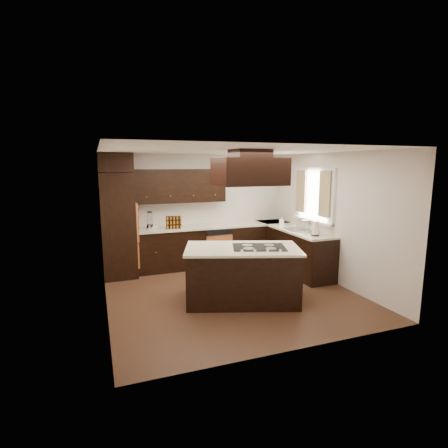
{
  "coord_description": "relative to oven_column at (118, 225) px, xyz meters",
  "views": [
    {
      "loc": [
        -2.17,
        -5.55,
        2.27
      ],
      "look_at": [
        0.1,
        0.6,
        1.15
      ],
      "focal_mm": 28.0,
      "sensor_mm": 36.0,
      "label": 1
    }
  ],
  "objects": [
    {
      "name": "curtain_right",
      "position": [
        3.79,
        -0.74,
        0.64
      ],
      "size": [
        0.02,
        0.34,
        0.9
      ],
      "primitive_type": "cube",
      "color": "beige",
      "rests_on": "wall_right"
    },
    {
      "name": "wall_right",
      "position": [
        3.88,
        -1.71,
        0.19
      ],
      "size": [
        0.02,
        4.2,
        2.5
      ],
      "primitive_type": "cube",
      "color": "silver",
      "rests_on": "ground"
    },
    {
      "name": "wall_oven_face",
      "position": [
        0.35,
        0.0,
        0.06
      ],
      "size": [
        0.05,
        0.62,
        0.78
      ],
      "primitive_type": "cube",
      "color": "#D37238",
      "rests_on": "oven_column"
    },
    {
      "name": "island_top",
      "position": [
        1.83,
        -2.1,
        -0.16
      ],
      "size": [
        2.11,
        1.6,
        0.04
      ],
      "primitive_type": "cube",
      "rotation": [
        0.0,
        0.0,
        -0.33
      ],
      "color": "beige",
      "rests_on": "island"
    },
    {
      "name": "window_frame",
      "position": [
        3.85,
        -1.16,
        0.59
      ],
      "size": [
        0.06,
        1.32,
        1.12
      ],
      "primitive_type": "cube",
      "color": "white",
      "rests_on": "wall_right"
    },
    {
      "name": "base_cabinets_right",
      "position": [
        3.58,
        -0.8,
        -0.62
      ],
      "size": [
        0.6,
        2.4,
        0.88
      ],
      "primitive_type": "cube",
      "color": "black",
      "rests_on": "floor"
    },
    {
      "name": "upper_cabinets",
      "position": [
        1.34,
        0.23,
        0.75
      ],
      "size": [
        2.0,
        0.34,
        0.72
      ],
      "primitive_type": "cube",
      "color": "black",
      "rests_on": "wall_back"
    },
    {
      "name": "countertop_right",
      "position": [
        3.56,
        -0.8,
        -0.16
      ],
      "size": [
        0.63,
        2.4,
        0.04
      ],
      "primitive_type": "cube",
      "color": "beige",
      "rests_on": "base_cabinets_right"
    },
    {
      "name": "oven_column",
      "position": [
        0.0,
        0.0,
        0.0
      ],
      "size": [
        0.65,
        0.75,
        2.12
      ],
      "primitive_type": "cube",
      "color": "black",
      "rests_on": "floor"
    },
    {
      "name": "base_cabinets_back",
      "position": [
        1.81,
        0.09,
        -0.62
      ],
      "size": [
        2.93,
        0.6,
        0.88
      ],
      "primitive_type": "cube",
      "color": "black",
      "rests_on": "floor"
    },
    {
      "name": "paper_towel",
      "position": [
        3.52,
        -1.69,
        -0.0
      ],
      "size": [
        0.16,
        0.16,
        0.28
      ],
      "primitive_type": "cylinder",
      "rotation": [
        0.0,
        0.0,
        -0.34
      ],
      "color": "white",
      "rests_on": "countertop_right"
    },
    {
      "name": "blender_base",
      "position": [
        0.65,
        0.05,
        -0.09
      ],
      "size": [
        0.15,
        0.15,
        0.1
      ],
      "primitive_type": "cylinder",
      "color": "silver",
      "rests_on": "countertop_back"
    },
    {
      "name": "floor",
      "position": [
        1.78,
        -1.71,
        -1.07
      ],
      "size": [
        4.2,
        4.2,
        0.02
      ],
      "primitive_type": "cube",
      "color": "brown",
      "rests_on": "ground"
    },
    {
      "name": "cooktop",
      "position": [
        2.09,
        -2.19,
        -0.13
      ],
      "size": [
        0.99,
        0.82,
        0.01
      ],
      "primitive_type": "cube",
      "rotation": [
        0.0,
        0.0,
        -0.33
      ],
      "color": "black",
      "rests_on": "island_top"
    },
    {
      "name": "sink_rim",
      "position": [
        3.58,
        -1.16,
        -0.14
      ],
      "size": [
        0.52,
        0.84,
        0.01
      ],
      "primitive_type": "cube",
      "color": "silver",
      "rests_on": "countertop_right"
    },
    {
      "name": "hood_duct",
      "position": [
        1.88,
        -2.25,
        1.38
      ],
      "size": [
        0.55,
        0.5,
        0.13
      ],
      "primitive_type": "cube",
      "color": "black",
      "rests_on": "ceiling"
    },
    {
      "name": "wall_back",
      "position": [
        1.78,
        0.4,
        0.19
      ],
      "size": [
        4.2,
        0.02,
        2.5
      ],
      "primitive_type": "cube",
      "color": "silver",
      "rests_on": "ground"
    },
    {
      "name": "spice_rack",
      "position": [
        1.13,
        -0.01,
        -0.01
      ],
      "size": [
        0.33,
        0.13,
        0.27
      ],
      "primitive_type": "cube",
      "rotation": [
        0.0,
        0.0,
        -0.17
      ],
      "color": "black",
      "rests_on": "countertop_back"
    },
    {
      "name": "wall_left",
      "position": [
        -0.33,
        -1.71,
        0.19
      ],
      "size": [
        0.02,
        4.2,
        2.5
      ],
      "primitive_type": "cube",
      "color": "silver",
      "rests_on": "ground"
    },
    {
      "name": "blender_pitcher",
      "position": [
        0.65,
        0.05,
        0.09
      ],
      "size": [
        0.13,
        0.13,
        0.26
      ],
      "primitive_type": "cone",
      "color": "silver",
      "rests_on": "blender_base"
    },
    {
      "name": "island",
      "position": [
        1.83,
        -2.1,
        -0.62
      ],
      "size": [
        2.02,
        1.52,
        0.88
      ],
      "primitive_type": "cube",
      "rotation": [
        0.0,
        0.0,
        -0.33
      ],
      "color": "black",
      "rests_on": "floor"
    },
    {
      "name": "window_pane",
      "position": [
        3.87,
        -1.16,
        0.59
      ],
      "size": [
        0.0,
        1.2,
        1.0
      ],
      "primitive_type": "cube",
      "color": "white",
      "rests_on": "wall_right"
    },
    {
      "name": "mixing_bowl",
      "position": [
        0.73,
        0.09,
        -0.11
      ],
      "size": [
        0.25,
        0.25,
        0.06
      ],
      "primitive_type": "imported",
      "rotation": [
        0.0,
        0.0,
        0.12
      ],
      "color": "white",
      "rests_on": "countertop_back"
    },
    {
      "name": "dishwasher_front",
      "position": [
        2.1,
        -0.2,
        -0.66
      ],
      "size": [
        0.6,
        0.05,
        0.72
      ],
      "primitive_type": "cube",
      "color": "#D37238",
      "rests_on": "floor"
    },
    {
      "name": "soap_bottle",
      "position": [
        3.47,
        -0.5,
        -0.04
      ],
      "size": [
        0.12,
        0.12,
        0.2
      ],
      "primitive_type": "imported",
      "rotation": [
        0.0,
        0.0,
        -0.37
      ],
      "color": "white",
      "rests_on": "countertop_right"
    },
    {
      "name": "curtain_left",
      "position": [
        3.79,
        -1.57,
        0.64
      ],
      "size": [
        0.02,
        0.34,
        0.9
      ],
      "primitive_type": "cube",
      "color": "beige",
      "rests_on": "wall_right"
    },
    {
      "name": "countertop_back",
      "position": [
        1.81,
        0.08,
        -0.16
      ],
      "size": [
        2.93,
        0.63,
        0.04
      ],
      "primitive_type": "cube",
      "color": "beige",
      "rests_on": "base_cabinets_back"
    },
    {
      "name": "range_hood",
      "position": [
        1.88,
        -2.25,
        1.1
      ],
      "size": [
        1.05,
        0.72,
        0.42
      ],
      "primitive_type": "cube",
      "color": "black",
      "rests_on": "ceiling"
    },
    {
      "name": "ceiling",
      "position": [
        1.78,
        -1.71,
        1.45
      ],
      "size": [
        4.2,
        4.2,
        0.02
      ],
      "primitive_type": "cube",
      "color": "white",
      "rests_on": "ground"
    },
    {
      "name": "wall_front",
      "position": [
        1.78,
        -3.81,
        0.19
      ],
      "size": [
        4.2,
        0.02,
        2.5
      ],
      "primitive_type": "cube",
      "color": "silver",
      "rests_on": "ground"
    }
  ]
}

